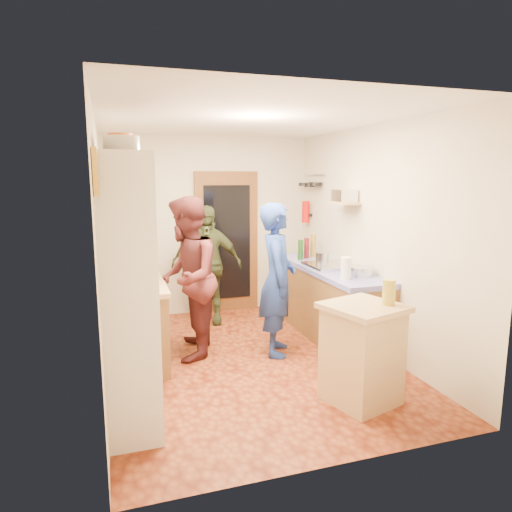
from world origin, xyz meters
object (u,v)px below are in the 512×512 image
person_back (207,265)px  hutch_body (128,290)px  island_base (362,356)px  right_counter_base (327,303)px  person_left (190,277)px  person_hob (280,280)px

person_back → hutch_body: bearing=-102.5°
island_base → person_back: size_ratio=0.52×
right_counter_base → person_left: bearing=-175.7°
person_hob → person_left: (-0.97, 0.29, 0.04)m
right_counter_base → person_back: person_back is taller
right_counter_base → island_base: (-0.52, -1.72, 0.01)m
hutch_body → person_back: (1.14, 2.26, -0.28)m
right_counter_base → person_hob: size_ratio=1.26×
person_left → person_back: size_ratio=1.11×
hutch_body → right_counter_base: (2.50, 1.30, -0.68)m
hutch_body → island_base: bearing=-11.8°
right_counter_base → person_left: (-1.78, -0.13, 0.49)m
island_base → person_back: (-0.84, 2.68, 0.39)m
island_base → person_left: bearing=128.7°
hutch_body → person_left: (0.72, 1.17, -0.19)m
hutch_body → person_back: bearing=63.2°
right_counter_base → island_base: bearing=-106.8°
island_base → person_back: person_back is taller
right_counter_base → person_hob: (-0.81, -0.42, 0.45)m
island_base → person_back: 2.84m
hutch_body → person_left: hutch_body is taller
hutch_body → right_counter_base: size_ratio=1.00×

